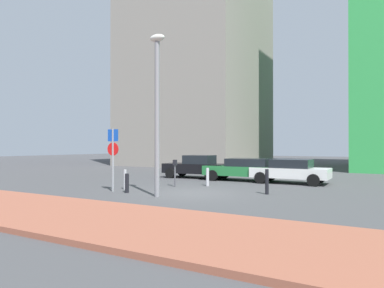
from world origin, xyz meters
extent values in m
plane|color=#424244|center=(0.00, 0.00, 0.00)|extent=(120.00, 120.00, 0.00)
cube|color=#93513D|center=(0.00, -6.20, 0.07)|extent=(40.00, 4.13, 0.14)
cube|color=black|center=(-3.37, 6.51, 0.63)|extent=(4.19, 1.97, 0.62)
cube|color=black|center=(-3.06, 6.53, 1.21)|extent=(1.86, 1.68, 0.55)
cylinder|color=black|center=(-4.70, 5.56, 0.32)|extent=(0.65, 0.26, 0.64)
cylinder|color=black|center=(-4.82, 7.26, 0.32)|extent=(0.65, 0.26, 0.64)
cylinder|color=black|center=(-1.93, 5.75, 0.32)|extent=(0.65, 0.26, 0.64)
cylinder|color=black|center=(-2.05, 7.45, 0.32)|extent=(0.65, 0.26, 0.64)
cube|color=#237238|center=(-0.06, 6.32, 0.60)|extent=(4.52, 1.95, 0.56)
cube|color=black|center=(0.35, 6.33, 1.11)|extent=(2.49, 1.74, 0.46)
cylinder|color=black|center=(-1.55, 5.36, 0.32)|extent=(0.65, 0.24, 0.64)
cylinder|color=black|center=(-1.61, 7.17, 0.32)|extent=(0.65, 0.24, 0.64)
cylinder|color=black|center=(1.48, 5.46, 0.32)|extent=(0.65, 0.24, 0.64)
cylinder|color=black|center=(1.42, 7.27, 0.32)|extent=(0.65, 0.24, 0.64)
cube|color=white|center=(2.83, 6.24, 0.60)|extent=(4.17, 1.87, 0.55)
cube|color=black|center=(2.90, 6.24, 1.11)|extent=(2.10, 1.71, 0.47)
cylinder|color=black|center=(1.41, 5.33, 0.32)|extent=(0.64, 0.22, 0.64)
cylinder|color=black|center=(1.42, 7.17, 0.32)|extent=(0.64, 0.22, 0.64)
cylinder|color=black|center=(4.23, 5.31, 0.32)|extent=(0.64, 0.22, 0.64)
cylinder|color=black|center=(4.25, 7.15, 0.32)|extent=(0.64, 0.22, 0.64)
cylinder|color=gray|center=(-3.38, -1.26, 1.44)|extent=(0.10, 0.10, 2.87)
cube|color=#1447B7|center=(-3.38, -1.26, 2.57)|extent=(0.55, 0.09, 0.55)
cylinder|color=red|center=(-3.38, -1.26, 1.94)|extent=(0.60, 0.09, 0.60)
cylinder|color=#4C4C51|center=(-1.90, 1.70, 0.55)|extent=(0.08, 0.08, 1.10)
cube|color=black|center=(-1.90, 1.70, 1.24)|extent=(0.18, 0.14, 0.28)
cylinder|color=gray|center=(-0.68, -1.60, 3.18)|extent=(0.20, 0.20, 6.37)
ellipsoid|color=silver|center=(-0.68, -1.60, 6.52)|extent=(0.70, 0.36, 0.30)
cylinder|color=#B7B7BC|center=(-3.42, -0.38, 0.47)|extent=(0.14, 0.14, 0.95)
cylinder|color=black|center=(-2.54, -1.28, 0.43)|extent=(0.18, 0.18, 0.86)
cylinder|color=#B7B7BC|center=(-0.60, 2.82, 0.47)|extent=(0.16, 0.16, 0.94)
cylinder|color=black|center=(3.04, 1.29, 0.54)|extent=(0.15, 0.15, 1.08)
cube|color=gray|center=(-11.34, 21.58, 12.81)|extent=(13.29, 14.42, 25.63)
camera|label=1|loc=(7.55, -13.27, 2.08)|focal=32.44mm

